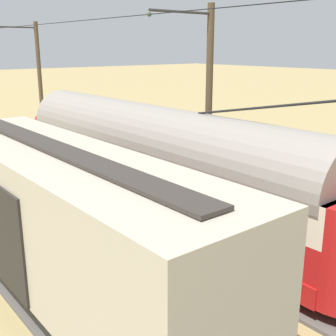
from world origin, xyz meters
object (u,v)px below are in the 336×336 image
switch_stand (46,140)px  catenary_pole_mid_near (207,102)px  vintage_streetcar (155,160)px  boxcar_adjacent (64,220)px  catenary_pole_foreground (39,79)px

switch_stand → catenary_pole_mid_near: bearing=96.3°
vintage_streetcar → boxcar_adjacent: vintage_streetcar is taller
switch_stand → catenary_pole_foreground: bearing=-110.3°
vintage_streetcar → switch_stand: 13.38m
vintage_streetcar → switch_stand: size_ratio=14.63×
catenary_pole_foreground → switch_stand: catenary_pole_foreground is taller
vintage_streetcar → catenary_pole_foreground: catenary_pole_foreground is taller
catenary_pole_foreground → catenary_pole_mid_near: (0.00, 16.85, 0.00)m
boxcar_adjacent → switch_stand: bearing=-112.2°
vintage_streetcar → switch_stand: vintage_streetcar is taller
boxcar_adjacent → catenary_pole_foreground: (-8.05, -20.07, 2.02)m
vintage_streetcar → catenary_pole_mid_near: bearing=-175.1°
switch_stand → boxcar_adjacent: bearing=67.8°
boxcar_adjacent → catenary_pole_mid_near: catenary_pole_mid_near is taller
catenary_pole_foreground → boxcar_adjacent: bearing=68.1°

